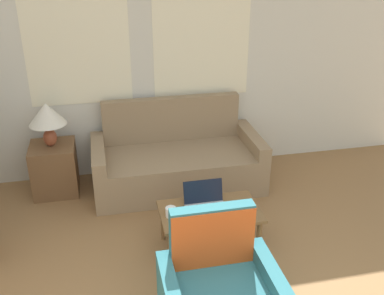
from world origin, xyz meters
TOP-DOWN VIEW (x-y plane):
  - wall_back at (-0.00, 3.61)m, footprint 6.42×0.06m
  - couch at (0.21, 3.16)m, footprint 1.86×0.88m
  - side_table at (-1.13, 3.27)m, footprint 0.48×0.48m
  - table_lamp at (-1.13, 3.27)m, footprint 0.39×0.39m
  - coffee_table at (0.29, 1.92)m, footprint 0.88×0.52m
  - laptop at (0.25, 1.98)m, footprint 0.36×0.27m
  - cup_navy at (0.59, 1.79)m, footprint 0.07×0.07m
  - cup_yellow at (-0.07, 1.91)m, footprint 0.09×0.09m

SIDE VIEW (x-z plane):
  - couch at x=0.21m, z-range -0.19..0.74m
  - side_table at x=-1.13m, z-range 0.00..0.56m
  - coffee_table at x=0.29m, z-range 0.15..0.55m
  - cup_navy at x=0.59m, z-range 0.40..0.49m
  - cup_yellow at x=-0.07m, z-range 0.40..0.49m
  - laptop at x=0.25m, z-range 0.34..0.56m
  - table_lamp at x=-1.13m, z-range 0.66..1.14m
  - wall_back at x=0.00m, z-range 0.01..2.61m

